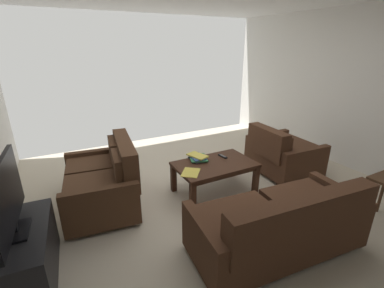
# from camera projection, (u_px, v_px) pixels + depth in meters

# --- Properties ---
(ground_plane) EXTENTS (5.19, 5.73, 0.01)m
(ground_plane) POSITION_uv_depth(u_px,v_px,m) (219.00, 200.00, 3.66)
(ground_plane) COLOR beige
(wall_left) EXTENTS (0.12, 5.73, 2.58)m
(wall_left) POSITION_uv_depth(u_px,v_px,m) (355.00, 91.00, 4.34)
(wall_left) COLOR white
(wall_left) RESTS_ON ground
(sofa_main) EXTENTS (1.80, 0.95, 0.80)m
(sofa_main) POSITION_uv_depth(u_px,v_px,m) (281.00, 224.00, 2.60)
(sofa_main) COLOR black
(sofa_main) RESTS_ON ground
(loveseat_near) EXTENTS (0.99, 1.36, 0.87)m
(loveseat_near) POSITION_uv_depth(u_px,v_px,m) (105.00, 180.00, 3.42)
(loveseat_near) COLOR black
(loveseat_near) RESTS_ON ground
(coffee_table) EXTENTS (1.10, 0.68, 0.45)m
(coffee_table) POSITION_uv_depth(u_px,v_px,m) (215.00, 168.00, 3.72)
(coffee_table) COLOR #3D2316
(coffee_table) RESTS_ON ground
(tv_stand) EXTENTS (0.54, 0.99, 0.53)m
(tv_stand) POSITION_uv_depth(u_px,v_px,m) (23.00, 258.00, 2.30)
(tv_stand) COLOR black
(tv_stand) RESTS_ON ground
(flat_tv) EXTENTS (0.22, 0.96, 0.62)m
(flat_tv) POSITION_uv_depth(u_px,v_px,m) (6.00, 199.00, 2.10)
(flat_tv) COLOR black
(flat_tv) RESTS_ON tv_stand
(armchair_side) EXTENTS (0.95, 1.02, 0.80)m
(armchair_side) POSITION_uv_depth(u_px,v_px,m) (282.00, 154.00, 4.31)
(armchair_side) COLOR black
(armchair_side) RESTS_ON ground
(book_stack) EXTENTS (0.32, 0.35, 0.07)m
(book_stack) POSITION_uv_depth(u_px,v_px,m) (198.00, 157.00, 3.80)
(book_stack) COLOR black
(book_stack) RESTS_ON coffee_table
(tv_remote) EXTENTS (0.06, 0.16, 0.02)m
(tv_remote) POSITION_uv_depth(u_px,v_px,m) (223.00, 156.00, 3.90)
(tv_remote) COLOR black
(tv_remote) RESTS_ON coffee_table
(loose_magazine) EXTENTS (0.34, 0.35, 0.01)m
(loose_magazine) POSITION_uv_depth(u_px,v_px,m) (191.00, 173.00, 3.42)
(loose_magazine) COLOR #E0CC4C
(loose_magazine) RESTS_ON coffee_table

